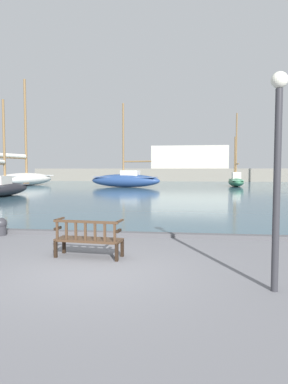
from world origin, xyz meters
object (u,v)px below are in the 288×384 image
(lamp_post, at_px, (278,158))
(sailboat_centre_channel, at_px, (25,178))
(park_bench, at_px, (88,238))
(sailboat_outer_port, at_px, (4,187))
(sailboat_far_port, at_px, (125,180))
(sailboat_nearest_starboard, at_px, (236,180))
(mooring_bollard, at_px, (1,226))

(lamp_post, bearing_deg, sailboat_centre_channel, 122.19)
(park_bench, xyz_separation_m, sailboat_centre_channel, (-18.35, 33.49, 0.64))
(sailboat_outer_port, relative_size, sailboat_far_port, 0.79)
(sailboat_nearest_starboard, bearing_deg, mooring_bollard, -109.85)
(park_bench, height_order, sailboat_nearest_starboard, sailboat_nearest_starboard)
(sailboat_far_port, relative_size, mooring_bollard, 16.96)
(sailboat_nearest_starboard, height_order, sailboat_far_port, sailboat_far_port)
(sailboat_nearest_starboard, xyz_separation_m, sailboat_centre_channel, (-26.44, -1.15, 0.30))
(sailboat_outer_port, distance_m, mooring_bollard, 16.59)
(mooring_bollard, relative_size, lamp_post, 0.15)
(park_bench, distance_m, sailboat_far_port, 31.51)
(sailboat_far_port, height_order, mooring_bollard, sailboat_far_port)
(lamp_post, bearing_deg, park_bench, 155.03)
(park_bench, height_order, sailboat_outer_port, sailboat_outer_port)
(sailboat_outer_port, height_order, lamp_post, sailboat_outer_port)
(park_bench, relative_size, lamp_post, 0.44)
(sailboat_nearest_starboard, relative_size, sailboat_centre_channel, 0.66)
(sailboat_far_port, bearing_deg, sailboat_centre_channel, 170.04)
(sailboat_far_port, bearing_deg, lamp_post, -75.15)
(sailboat_nearest_starboard, relative_size, mooring_bollard, 15.55)
(sailboat_far_port, bearing_deg, sailboat_nearest_starboard, 15.17)
(sailboat_nearest_starboard, bearing_deg, park_bench, -103.14)
(sailboat_far_port, bearing_deg, park_bench, -81.10)
(sailboat_outer_port, height_order, sailboat_nearest_starboard, sailboat_nearest_starboard)
(mooring_bollard, height_order, lamp_post, lamp_post)
(sailboat_outer_port, bearing_deg, sailboat_far_port, 64.48)
(park_bench, xyz_separation_m, sailboat_nearest_starboard, (8.09, 34.64, 0.34))
(mooring_bollard, bearing_deg, sailboat_outer_port, 119.41)
(sailboat_nearest_starboard, xyz_separation_m, lamp_post, (-4.23, -36.44, 1.50))
(park_bench, xyz_separation_m, sailboat_outer_port, (-11.73, 16.77, 0.29))
(park_bench, bearing_deg, mooring_bollard, 147.05)
(sailboat_outer_port, bearing_deg, lamp_post, -49.99)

